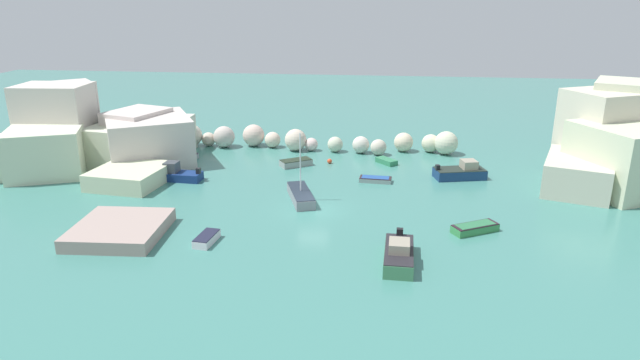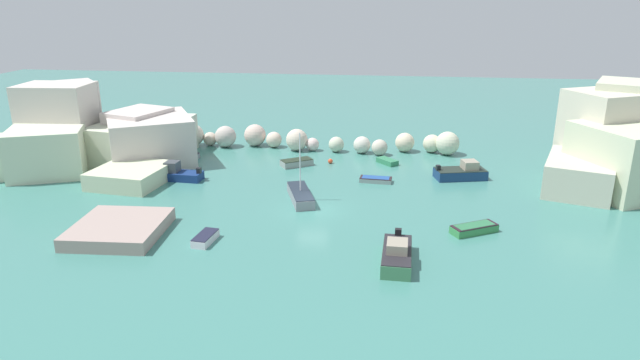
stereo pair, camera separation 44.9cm
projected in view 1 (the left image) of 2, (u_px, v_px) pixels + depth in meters
cove_water at (313, 210)px, 44.44m from camera, size 160.00×160.00×0.00m
cliff_headland_left at (96, 139)px, 55.73m from camera, size 23.08×16.65×7.98m
cliff_headland_right at (626, 149)px, 50.16m from camera, size 18.30×14.83×8.79m
rock_breakwater at (309, 140)px, 61.47m from camera, size 30.97×4.28×2.52m
stone_dock at (120, 229)px, 39.48m from camera, size 6.43×6.86×0.94m
channel_buoy at (330, 161)px, 56.62m from camera, size 0.50×0.50×0.50m
moored_boat_0 at (178, 174)px, 51.41m from camera, size 4.10×1.93×1.71m
moored_boat_1 at (301, 195)px, 46.37m from camera, size 3.13×5.40×5.78m
moored_boat_2 at (475, 228)px, 40.13m from camera, size 3.61×2.77×0.61m
moored_boat_3 at (207, 239)px, 38.40m from camera, size 1.33×2.55×0.59m
moored_boat_4 at (386, 161)px, 56.59m from camera, size 2.33×2.43×0.50m
moored_boat_5 at (461, 172)px, 51.98m from camera, size 5.01×3.17×1.71m
moored_boat_6 at (182, 156)px, 58.20m from camera, size 3.17×1.30×0.55m
moored_boat_7 at (111, 223)px, 40.95m from camera, size 2.43×3.48×0.68m
moored_boat_8 at (399, 254)px, 35.40m from camera, size 1.98×4.91×1.61m
moored_boat_9 at (296, 163)px, 55.80m from camera, size 3.37×2.91×0.67m
moored_boat_10 at (375, 179)px, 51.03m from camera, size 3.01×1.41×0.45m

